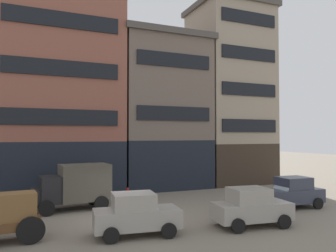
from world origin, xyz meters
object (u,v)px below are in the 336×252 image
(sedan_light, at_px, (292,192))
(fire_hydrant_curbside, at_px, (128,194))
(sedan_dark, at_px, (251,207))
(cargo_wagon, at_px, (4,214))
(sedan_parked_curb, at_px, (136,214))
(delivery_truck_far, at_px, (75,185))

(sedan_light, bearing_deg, fire_hydrant_curbside, 143.72)
(sedan_dark, bearing_deg, cargo_wagon, 170.12)
(cargo_wagon, height_order, sedan_parked_curb, cargo_wagon)
(delivery_truck_far, relative_size, sedan_light, 1.19)
(cargo_wagon, bearing_deg, delivery_truck_far, 56.37)
(sedan_dark, bearing_deg, sedan_parked_curb, 172.03)
(cargo_wagon, distance_m, sedan_light, 15.51)
(sedan_dark, distance_m, sedan_parked_curb, 5.54)
(cargo_wagon, bearing_deg, fire_hydrant_curbside, 43.45)
(cargo_wagon, bearing_deg, sedan_dark, -9.88)
(sedan_parked_curb, distance_m, fire_hydrant_curbside, 8.03)
(sedan_parked_curb, bearing_deg, cargo_wagon, 168.14)
(cargo_wagon, distance_m, fire_hydrant_curbside, 9.77)
(sedan_light, distance_m, sedan_parked_curb, 10.41)
(delivery_truck_far, bearing_deg, sedan_dark, -43.71)
(delivery_truck_far, bearing_deg, sedan_light, -20.82)
(cargo_wagon, distance_m, sedan_dark, 10.87)
(cargo_wagon, distance_m, sedan_parked_curb, 5.34)
(sedan_dark, height_order, sedan_parked_curb, same)
(sedan_dark, bearing_deg, fire_hydrant_curbside, 112.98)
(sedan_light, distance_m, fire_hydrant_curbside, 10.46)
(fire_hydrant_curbside, bearing_deg, cargo_wagon, -136.55)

